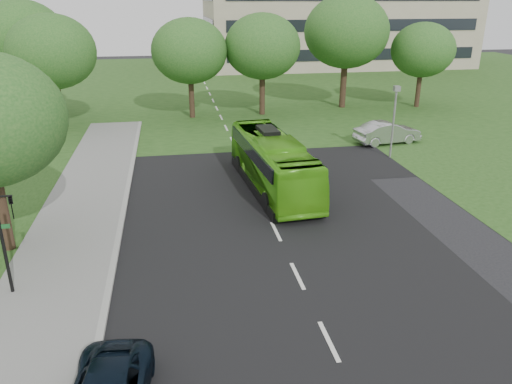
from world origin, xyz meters
TOP-DOWN VIEW (x-y plane):
  - ground at (0.00, 0.00)m, footprint 160.00×160.00m
  - street_surfaces at (-0.38, 22.75)m, footprint 120.00×120.00m
  - tree_park_a at (-13.32, 24.11)m, footprint 6.81×6.81m
  - tree_park_b at (-2.54, 26.49)m, footprint 6.55×6.55m
  - tree_park_c at (3.89, 26.67)m, footprint 6.73×6.73m
  - tree_park_d at (12.27, 28.51)m, footprint 7.96×7.96m
  - tree_park_e at (19.61, 27.42)m, footprint 6.01×6.01m
  - tree_park_f at (-16.55, 28.60)m, footprint 7.55×7.55m
  - bus at (1.00, 7.72)m, footprint 3.35×10.86m
  - sedan at (11.21, 15.36)m, footprint 5.11×2.48m
  - traffic_light at (-10.37, -1.50)m, footprint 0.69×0.21m
  - camera_pole at (10.00, 12.00)m, footprint 0.43×0.39m

SIDE VIEW (x-z plane):
  - ground at x=0.00m, z-range 0.00..0.00m
  - street_surfaces at x=-0.38m, z-range -0.05..0.10m
  - sedan at x=11.21m, z-range 0.00..1.61m
  - bus at x=1.00m, z-range 0.00..2.98m
  - traffic_light at x=-10.37m, z-range 0.37..4.64m
  - camera_pole at x=10.00m, z-range 0.70..5.49m
  - tree_park_e at x=19.61m, z-range 1.44..9.46m
  - tree_park_b at x=-2.54m, z-range 1.50..10.09m
  - tree_park_c at x=3.89m, z-range 1.59..10.54m
  - tree_park_a at x=-13.32m, z-range 1.62..10.66m
  - tree_park_f at x=-16.55m, z-range 1.81..11.89m
  - tree_park_d at x=12.27m, z-range 1.86..12.38m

